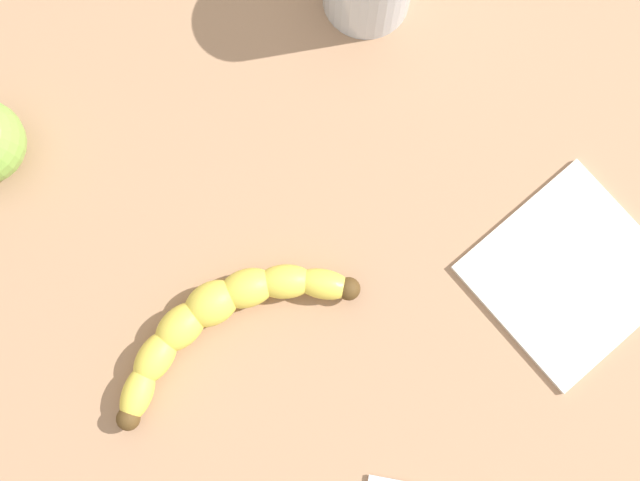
% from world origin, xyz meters
% --- Properties ---
extents(wooden_tabletop, '(1.20, 1.20, 0.03)m').
position_xyz_m(wooden_tabletop, '(0.00, 0.00, 0.01)').
color(wooden_tabletop, '#A77D5B').
rests_on(wooden_tabletop, ground).
extents(banana, '(0.21, 0.09, 0.03)m').
position_xyz_m(banana, '(0.04, 0.04, 0.05)').
color(banana, yellow).
rests_on(banana, wooden_tabletop).
extents(folded_napkin, '(0.17, 0.17, 0.01)m').
position_xyz_m(folded_napkin, '(-0.23, 0.10, 0.03)').
color(folded_napkin, white).
rests_on(folded_napkin, wooden_tabletop).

